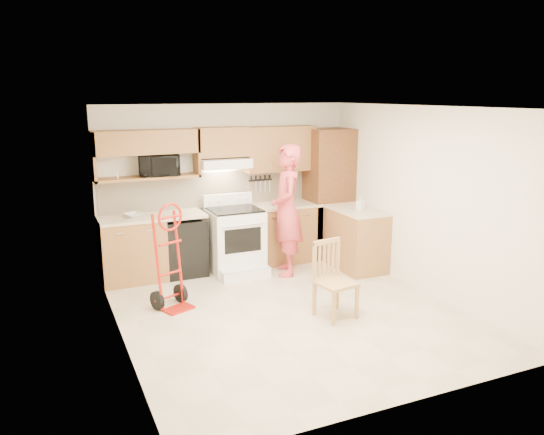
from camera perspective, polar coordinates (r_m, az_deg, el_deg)
floor at (r=6.81m, az=1.72°, el=-10.02°), size 4.00×4.50×0.02m
ceiling at (r=6.27m, az=1.88°, el=11.69°), size 4.00×4.50×0.02m
wall_back at (r=8.48m, az=-4.81°, el=3.45°), size 4.00×0.02×2.50m
wall_front at (r=4.56m, az=14.18°, el=-5.33°), size 4.00×0.02×2.50m
wall_left at (r=5.87m, az=-16.22°, el=-1.37°), size 0.02×4.50×2.50m
wall_right at (r=7.50m, az=15.81°, el=1.73°), size 0.02×4.50×2.50m
backsplash at (r=8.47m, az=-4.75°, el=3.09°), size 3.92×0.03×0.55m
lower_cab_left at (r=8.00m, az=-14.53°, el=-3.40°), size 0.90×0.60×0.90m
dishwasher at (r=8.15m, az=-9.31°, el=-3.03°), size 0.60×0.60×0.85m
lower_cab_right at (r=8.67m, az=1.15°, el=-1.71°), size 1.14×0.60×0.90m
countertop_left at (r=7.93m, az=-12.59°, el=0.08°), size 1.50×0.63×0.04m
countertop_right at (r=8.56m, az=1.17°, el=1.34°), size 1.14×0.63×0.04m
cab_return_right at (r=8.40m, az=8.86°, el=-2.35°), size 0.60×1.00×0.90m
countertop_return at (r=8.29m, az=8.98°, el=0.79°), size 0.63×1.00×0.04m
pantry_tall at (r=8.91m, az=5.97°, el=2.58°), size 0.70×0.60×2.10m
upper_cab_left at (r=7.90m, az=-13.17°, el=7.79°), size 1.50×0.33×0.34m
upper_shelf_mw at (r=7.96m, az=-12.98°, el=4.14°), size 1.50×0.33×0.04m
upper_cab_center at (r=8.19m, az=-5.30°, el=7.97°), size 0.76×0.33×0.44m
upper_cab_right at (r=8.55m, az=0.81°, el=7.29°), size 1.14×0.33×0.70m
range_hood at (r=8.16m, az=-5.11°, el=5.76°), size 0.76×0.46×0.14m
knife_strip at (r=8.62m, az=-1.23°, el=3.58°), size 0.40×0.05×0.29m
microwave at (r=7.97m, az=-11.89°, el=5.47°), size 0.59×0.43×0.31m
range at (r=8.10m, az=-3.78°, el=-1.89°), size 0.78×1.02×1.15m
person at (r=7.93m, az=1.58°, el=0.78°), size 0.65×0.82×1.95m
hand_truck at (r=6.83m, az=-10.53°, el=-4.62°), size 0.61×0.59×1.22m
dining_chair at (r=6.53m, az=6.78°, el=-6.63°), size 0.49×0.52×0.94m
soap_bottle at (r=8.20m, az=9.31°, el=1.52°), size 0.12×0.12×0.21m
bowl at (r=7.88m, az=-14.46°, el=0.25°), size 0.31×0.31×0.06m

